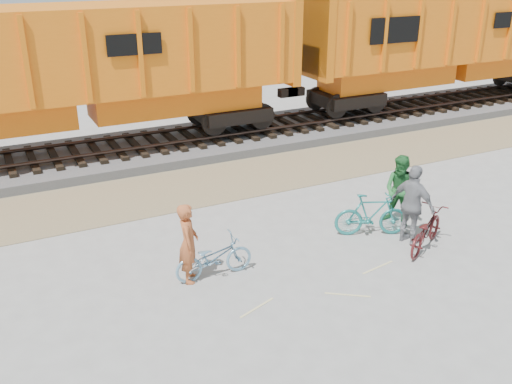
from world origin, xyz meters
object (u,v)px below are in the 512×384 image
person_solo (188,243)px  person_man (401,191)px  person_woman (413,205)px  hopper_car_right (451,39)px  bicycle_teal (372,215)px  bicycle_maroon (426,230)px  hopper_car_center (77,69)px  bicycle_blue (214,258)px

person_solo → person_man: 5.58m
person_man → person_woman: size_ratio=0.94×
hopper_car_right → person_solo: bearing=-150.4°
bicycle_teal → person_solo: size_ratio=1.03×
bicycle_teal → bicycle_maroon: 1.30m
bicycle_teal → bicycle_maroon: size_ratio=0.99×
hopper_car_center → bicycle_teal: 9.97m
hopper_car_right → bicycle_blue: bearing=-149.3°
bicycle_blue → bicycle_maroon: bearing=-101.2°
hopper_car_center → bicycle_maroon: (5.70, -9.36, -2.54)m
hopper_car_right → bicycle_teal: hopper_car_right is taller
hopper_car_right → person_solo: 16.88m
bicycle_blue → hopper_car_center: bearing=7.0°
person_solo → person_woman: 5.21m
bicycle_maroon → person_woman: (-0.10, 0.40, 0.48)m
hopper_car_right → bicycle_teal: bearing=-140.4°
person_man → person_woman: 1.00m
person_solo → person_woman: bearing=-76.7°
bicycle_teal → person_solo: person_solo is taller
hopper_car_center → person_man: hopper_car_center is taller
bicycle_teal → person_man: bearing=-55.2°
hopper_car_right → bicycle_teal: size_ratio=7.98×
hopper_car_center → bicycle_blue: hopper_car_center is taller
bicycle_blue → person_solo: bearing=79.3°
bicycle_blue → bicycle_teal: bearing=-87.9°
person_solo → person_man: (5.58, 0.21, 0.03)m
hopper_car_right → bicycle_maroon: size_ratio=7.89×
bicycle_maroon → person_man: person_man is taller
person_woman → person_man: bearing=-40.8°
bicycle_blue → person_man: person_man is taller
bicycle_maroon → person_solo: (-5.26, 1.10, 0.38)m
bicycle_maroon → bicycle_blue: bearing=49.0°
hopper_car_right → person_woman: (-9.40, -8.96, -2.06)m
person_solo → person_woman: person_woman is taller
hopper_car_right → person_man: bearing=-138.1°
hopper_car_right → bicycle_maroon: 13.44m
hopper_car_center → person_man: bearing=-53.3°
bicycle_maroon → person_solo: size_ratio=1.04×
bicycle_blue → person_man: bearing=-85.9°
bicycle_teal → person_woman: person_woman is taller
bicycle_blue → bicycle_teal: size_ratio=0.95×
person_solo → person_woman: (5.16, -0.70, 0.10)m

